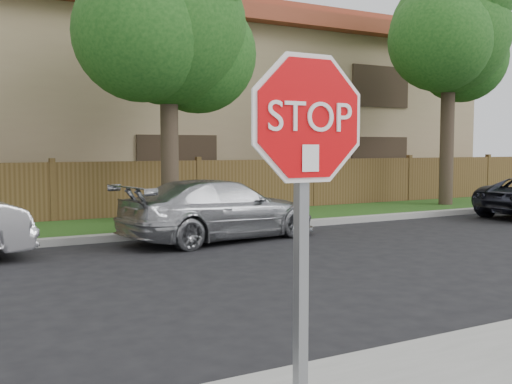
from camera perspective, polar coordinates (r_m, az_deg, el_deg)
ground at (r=5.49m, az=4.09°, el=-16.95°), size 90.00×90.00×0.00m
far_curb at (r=12.89m, az=-16.14°, el=-4.38°), size 70.00×0.30×0.15m
grass_strip at (r=14.49m, az=-17.59°, el=-3.52°), size 70.00×3.00×0.12m
fence at (r=15.98m, az=-18.79°, el=-0.17°), size 70.00×0.12×1.60m
apartment_building at (r=21.52m, az=-21.64°, el=8.14°), size 35.20×9.20×7.20m
tree_mid at (r=15.11m, az=-8.10°, el=15.30°), size 4.80×3.90×7.35m
tree_right at (r=20.60m, az=18.26°, el=14.13°), size 4.80×3.90×8.20m
stop_sign at (r=3.38m, az=4.78°, el=1.54°), size 1.01×0.13×2.55m
sedan_right at (r=12.80m, az=-3.41°, el=-1.69°), size 4.71×2.55×1.30m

